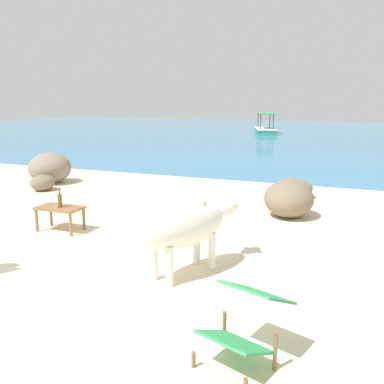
# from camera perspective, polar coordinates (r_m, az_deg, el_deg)

# --- Properties ---
(sand_beach) EXTENTS (18.00, 14.00, 0.04)m
(sand_beach) POSITION_cam_1_polar(r_m,az_deg,el_deg) (5.76, -15.10, -10.75)
(sand_beach) COLOR beige
(sand_beach) RESTS_ON ground
(water_surface) EXTENTS (60.00, 36.00, 0.03)m
(water_surface) POSITION_cam_1_polar(r_m,az_deg,el_deg) (26.48, 14.97, 6.94)
(water_surface) COLOR teal
(water_surface) RESTS_ON ground
(cow) EXTENTS (1.00, 1.70, 0.96)m
(cow) POSITION_cam_1_polar(r_m,az_deg,el_deg) (5.43, -0.73, -4.35)
(cow) COLOR silver
(cow) RESTS_ON sand_beach
(low_bench_table) EXTENTS (0.76, 0.45, 0.41)m
(low_bench_table) POSITION_cam_1_polar(r_m,az_deg,el_deg) (7.59, -16.88, -2.35)
(low_bench_table) COLOR brown
(low_bench_table) RESTS_ON sand_beach
(bottle) EXTENTS (0.07, 0.07, 0.30)m
(bottle) POSITION_cam_1_polar(r_m,az_deg,el_deg) (7.52, -16.87, -1.04)
(bottle) COLOR brown
(bottle) RESTS_ON low_bench_table
(deck_chair_far) EXTENTS (0.76, 0.90, 0.68)m
(deck_chair_far) POSITION_cam_1_polar(r_m,az_deg,el_deg) (3.80, 7.04, -16.10)
(deck_chair_far) COLOR brown
(deck_chair_far) RESTS_ON sand_beach
(shore_rock_large) EXTENTS (1.09, 1.17, 0.69)m
(shore_rock_large) POSITION_cam_1_polar(r_m,az_deg,el_deg) (8.33, 12.52, -0.86)
(shore_rock_large) COLOR #756651
(shore_rock_large) RESTS_ON sand_beach
(shore_rock_medium) EXTENTS (0.61, 0.68, 0.38)m
(shore_rock_medium) POSITION_cam_1_polar(r_m,az_deg,el_deg) (11.08, -18.93, 1.16)
(shore_rock_medium) COLOR #756651
(shore_rock_medium) RESTS_ON sand_beach
(shore_rock_small) EXTENTS (1.39, 1.39, 0.80)m
(shore_rock_small) POSITION_cam_1_polar(r_m,az_deg,el_deg) (11.99, -18.08, 3.02)
(shore_rock_small) COLOR gray
(shore_rock_small) RESTS_ON sand_beach
(shore_rock_flat) EXTENTS (1.01, 0.88, 0.44)m
(shore_rock_flat) POSITION_cam_1_polar(r_m,az_deg,el_deg) (9.97, 13.00, 0.51)
(shore_rock_flat) COLOR #756651
(shore_rock_flat) RESTS_ON sand_beach
(boat_green) EXTENTS (2.22, 3.85, 1.29)m
(boat_green) POSITION_cam_1_polar(r_m,az_deg,el_deg) (28.61, 9.52, 8.12)
(boat_green) COLOR #338E66
(boat_green) RESTS_ON water_surface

